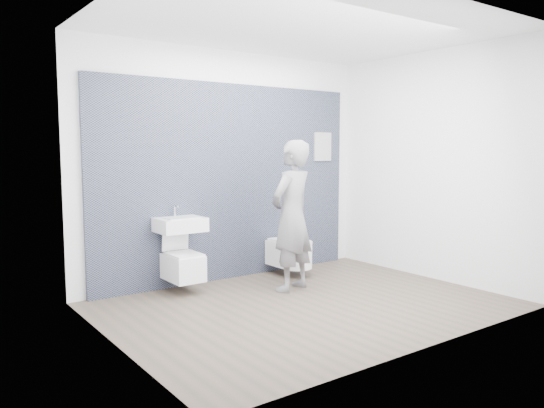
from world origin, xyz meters
TOP-DOWN VIEW (x-y plane):
  - ground at (0.00, 0.00)m, footprint 4.00×4.00m
  - room_shell at (0.00, 0.00)m, footprint 4.00×4.00m
  - tile_wall at (0.00, 1.47)m, footprint 3.60×0.06m
  - washbasin at (-0.81, 1.24)m, footprint 0.52×0.39m
  - toilet_square at (-0.81, 1.20)m, footprint 0.34×0.49m
  - toilet_rounded at (0.69, 1.12)m, footprint 0.38×0.64m
  - info_placard at (1.47, 1.43)m, footprint 0.29×0.03m
  - visitor at (0.24, 0.55)m, footprint 0.72×0.58m

SIDE VIEW (x-z plane):
  - ground at x=0.00m, z-range 0.00..0.00m
  - tile_wall at x=0.00m, z-range -1.20..1.20m
  - info_placard at x=1.47m, z-range -0.19..0.19m
  - toilet_rounded at x=0.69m, z-range 0.11..0.45m
  - toilet_square at x=-0.81m, z-range -0.03..0.64m
  - washbasin at x=-0.81m, z-range 0.57..0.96m
  - visitor at x=0.24m, z-range 0.00..1.71m
  - room_shell at x=0.00m, z-range -0.26..3.74m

